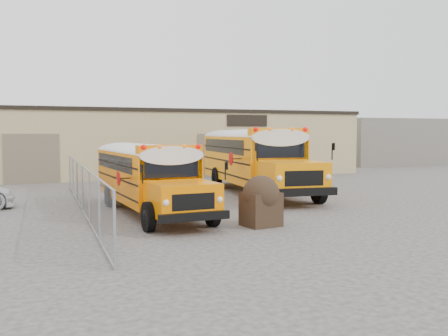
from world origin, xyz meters
name	(u,v)px	position (x,y,z in m)	size (l,w,h in m)	color
ground	(255,214)	(0.00, 0.00, 0.00)	(120.00, 120.00, 0.00)	#3C3937
warehouse	(147,142)	(0.00, 19.99, 2.37)	(30.20, 10.20, 4.67)	tan
chainlink_fence	(82,188)	(-6.00, 3.00, 0.90)	(0.07, 18.07, 1.81)	#95989D
distant_building_right	(379,142)	(24.00, 24.00, 2.20)	(10.00, 8.00, 4.40)	slate
school_bus_left	(116,164)	(-4.09, 7.42, 1.55)	(2.97, 9.28, 2.67)	#FE7D00
school_bus_right	(218,151)	(3.24, 13.20, 1.91)	(3.85, 11.47, 3.31)	orange
tarp_bundle	(261,200)	(-0.77, -2.25, 0.85)	(1.27, 1.22, 1.66)	black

